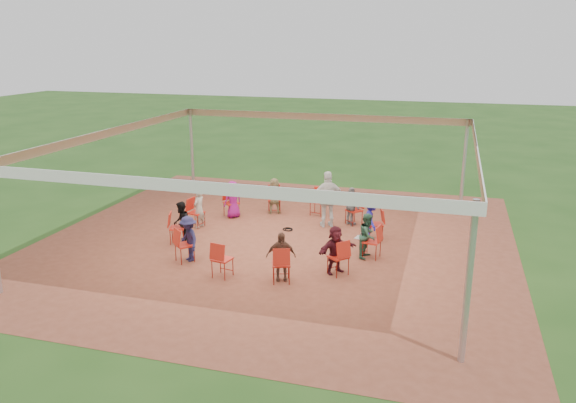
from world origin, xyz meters
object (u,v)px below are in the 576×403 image
(chair_10, at_px, (281,264))
(cable_coil, at_px, (288,229))
(standing_person, at_px, (328,199))
(chair_2, at_px, (354,210))
(person_seated_2, at_px, (351,206))
(chair_1, at_px, (375,225))
(person_seated_1, at_px, (371,220))
(chair_9, at_px, (222,259))
(person_seated_8, at_px, (281,256))
(chair_5, at_px, (231,203))
(person_seated_9, at_px, (335,250))
(person_seated_4, at_px, (233,199))
(person_seated_0, at_px, (368,235))
(laptop, at_px, (362,236))
(chair_11, at_px, (338,257))
(person_seated_6, at_px, (181,223))
(person_seated_5, at_px, (199,209))
(person_seated_3, at_px, (274,196))
(chair_4, at_px, (274,199))
(chair_0, at_px, (372,242))
(person_seated_7, at_px, (189,239))
(chair_8, at_px, (185,245))
(chair_7, at_px, (177,228))
(chair_6, at_px, (196,213))
(chair_3, at_px, (318,202))

(chair_10, relative_size, cable_coil, 2.37)
(standing_person, relative_size, cable_coil, 4.54)
(chair_2, distance_m, person_seated_2, 0.19)
(chair_1, relative_size, person_seated_1, 0.75)
(chair_9, bearing_deg, person_seated_8, 19.68)
(chair_5, relative_size, person_seated_9, 0.75)
(person_seated_4, height_order, cable_coil, person_seated_4)
(person_seated_8, bearing_deg, person_seated_0, 30.00)
(laptop, bearing_deg, person_seated_2, 26.85)
(chair_11, distance_m, person_seated_6, 4.74)
(chair_2, relative_size, person_seated_5, 0.75)
(person_seated_6, bearing_deg, person_seated_3, 135.00)
(standing_person, bearing_deg, chair_5, -28.08)
(chair_1, bearing_deg, person_seated_8, 133.74)
(chair_5, relative_size, person_seated_5, 0.75)
(chair_11, bearing_deg, person_seated_2, 46.26)
(chair_5, relative_size, chair_10, 1.00)
(chair_4, distance_m, person_seated_9, 5.29)
(chair_0, distance_m, person_seated_6, 5.29)
(chair_9, height_order, person_seated_8, person_seated_8)
(person_seated_7, distance_m, person_seated_8, 2.68)
(chair_4, xyz_separation_m, chair_8, (-0.89, -4.76, 0.00))
(chair_8, bearing_deg, chair_7, 165.00)
(chair_1, height_order, chair_9, same)
(chair_1, relative_size, chair_8, 1.00)
(chair_0, height_order, chair_6, same)
(chair_5, height_order, person_seated_4, person_seated_4)
(person_seated_3, height_order, standing_person, standing_person)
(cable_coil, bearing_deg, chair_11, -53.46)
(person_seated_3, bearing_deg, person_seated_1, 135.00)
(chair_10, bearing_deg, chair_5, 105.00)
(chair_10, bearing_deg, cable_coil, 84.56)
(chair_3, bearing_deg, person_seated_9, 119.27)
(cable_coil, bearing_deg, chair_2, 31.56)
(person_seated_4, bearing_deg, cable_coil, 111.17)
(chair_3, xyz_separation_m, chair_10, (0.41, -5.39, 0.00))
(chair_2, distance_m, standing_person, 0.95)
(chair_8, height_order, person_seated_0, person_seated_0)
(chair_10, relative_size, chair_11, 1.00)
(person_seated_4, distance_m, standing_person, 3.13)
(chair_3, relative_size, person_seated_4, 0.75)
(chair_11, bearing_deg, chair_7, 120.00)
(chair_3, height_order, chair_10, same)
(chair_2, xyz_separation_m, chair_9, (-2.33, -4.87, 0.00))
(chair_2, height_order, person_seated_5, person_seated_5)
(person_seated_2, xyz_separation_m, person_seated_4, (-3.77, -0.29, 0.00))
(chair_1, bearing_deg, cable_coil, 68.66)
(chair_4, distance_m, person_seated_6, 3.87)
(chair_9, distance_m, standing_person, 4.74)
(person_seated_1, bearing_deg, chair_8, 105.34)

